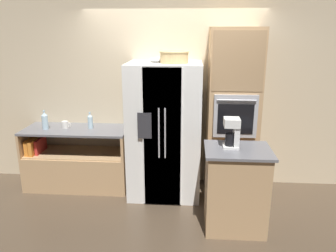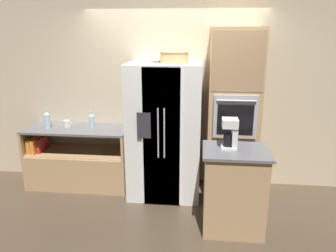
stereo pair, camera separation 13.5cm
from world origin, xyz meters
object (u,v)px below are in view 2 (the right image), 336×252
at_px(coffee_maker, 231,132).
at_px(wall_oven, 233,115).
at_px(mug, 67,124).
at_px(fruit_bowl, 158,59).
at_px(wicker_basket, 174,56).
at_px(bottle_short, 47,120).
at_px(bottle_tall, 92,120).
at_px(refrigerator, 165,130).

bearing_deg(coffee_maker, wall_oven, 84.08).
xyz_separation_m(wall_oven, coffee_maker, (-0.09, -0.85, 0.02)).
bearing_deg(mug, fruit_bowl, -1.73).
height_order(wicker_basket, bottle_short, wicker_basket).
height_order(wicker_basket, bottle_tall, wicker_basket).
relative_size(refrigerator, bottle_short, 6.72).
distance_m(wall_oven, mug, 2.34).
distance_m(fruit_bowl, mug, 1.62).
relative_size(bottle_tall, coffee_maker, 0.70).
bearing_deg(fruit_bowl, coffee_maker, -42.71).
xyz_separation_m(wall_oven, mug, (-2.33, 0.03, -0.20)).
relative_size(refrigerator, wall_oven, 0.81).
bearing_deg(fruit_bowl, mug, 178.27).
height_order(refrigerator, fruit_bowl, fruit_bowl).
distance_m(wall_oven, fruit_bowl, 1.23).
relative_size(refrigerator, bottle_tall, 7.72).
xyz_separation_m(wicker_basket, fruit_bowl, (-0.22, 0.13, -0.05)).
relative_size(bottle_tall, mug, 1.84).
xyz_separation_m(wall_oven, fruit_bowl, (-1.00, -0.01, 0.72)).
bearing_deg(bottle_short, bottle_tall, 7.49).
bearing_deg(wicker_basket, refrigerator, 157.34).
bearing_deg(wall_oven, wicker_basket, -169.89).
bearing_deg(wall_oven, bottle_short, -179.21).
xyz_separation_m(bottle_tall, mug, (-0.36, -0.01, -0.06)).
relative_size(bottle_short, mug, 2.11).
distance_m(refrigerator, wall_oven, 0.93).
xyz_separation_m(refrigerator, wall_oven, (0.90, 0.09, 0.22)).
bearing_deg(wicker_basket, coffee_maker, -45.85).
distance_m(wall_oven, wicker_basket, 1.10).
bearing_deg(coffee_maker, bottle_short, 162.02).
bearing_deg(mug, coffee_maker, -21.47).
bearing_deg(bottle_tall, bottle_short, -172.51).
height_order(fruit_bowl, bottle_short, fruit_bowl).
xyz_separation_m(wicker_basket, bottle_short, (-1.82, 0.10, -0.90)).
bearing_deg(coffee_maker, mug, 158.53).
bearing_deg(wicker_basket, mug, 173.67).
height_order(wicker_basket, fruit_bowl, wicker_basket).
bearing_deg(bottle_tall, wall_oven, -1.33).
bearing_deg(refrigerator, fruit_bowl, 140.73).
distance_m(wicker_basket, bottle_tall, 1.52).
distance_m(bottle_short, mug, 0.28).
xyz_separation_m(refrigerator, fruit_bowl, (-0.10, 0.08, 0.94)).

